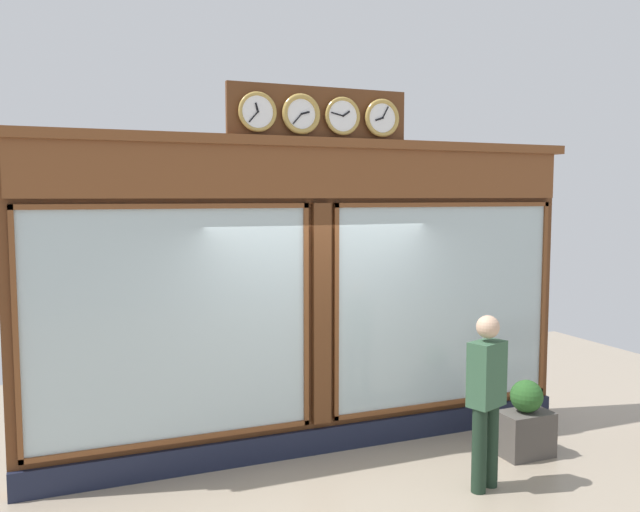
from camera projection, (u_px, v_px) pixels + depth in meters
name	position (u px, v px, depth m)	size (l,w,h in m)	color
shop_facade	(316.00, 295.00, 7.23)	(6.34, 0.42, 3.95)	#5B3319
pedestrian	(486.00, 394.00, 6.28)	(0.41, 0.33, 1.69)	#1C2F21
planter_box	(525.00, 434.00, 7.16)	(0.56, 0.36, 0.49)	#4C4742
planter_shrub	(527.00, 396.00, 7.12)	(0.35, 0.35, 0.35)	#285623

